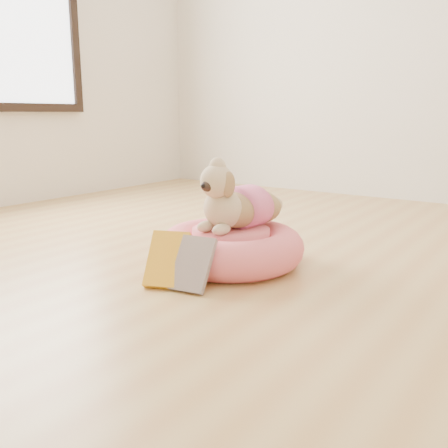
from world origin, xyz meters
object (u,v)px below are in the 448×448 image
Objects in this scene: dog at (236,192)px; pet_bed at (231,247)px; book_white at (193,264)px; book_yellow at (167,259)px.

pet_bed is at bearing -107.08° from dog.
dog is at bearing 66.67° from pet_bed.
book_white reaches higher than pet_bed.
book_yellow reaches higher than pet_bed.
book_yellow is (-0.05, -0.34, 0.02)m from pet_bed.
dog is at bearing 57.79° from book_yellow.
dog is 0.43m from book_yellow.
book_white is at bearing -12.18° from book_yellow.
dog is (0.01, 0.02, 0.24)m from pet_bed.
book_yellow is at bearing -98.99° from pet_bed.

